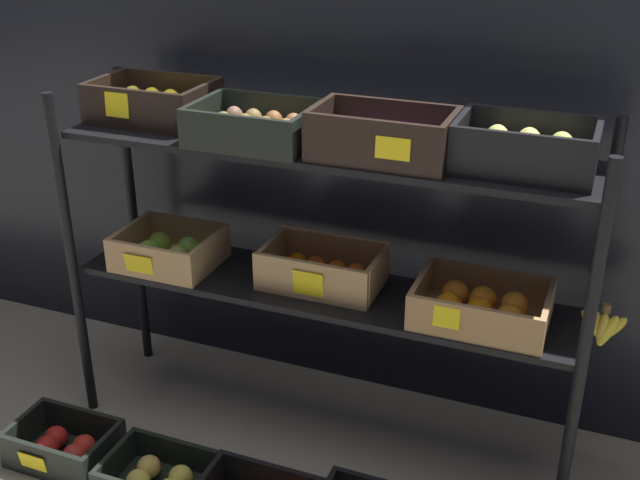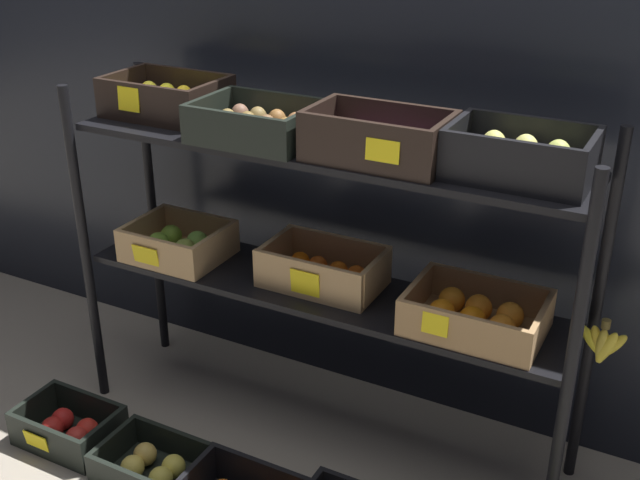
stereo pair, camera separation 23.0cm
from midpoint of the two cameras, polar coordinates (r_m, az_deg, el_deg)
name	(u,v)px [view 1 (the left image)]	position (r m, az deg, el deg)	size (l,w,h in m)	color
ground_plane	(320,429)	(2.67, -2.54, -13.56)	(10.00, 10.00, 0.00)	gray
storefront_wall	(362,138)	(2.55, 0.48, 7.34)	(3.94, 0.12, 1.78)	black
display_rack	(325,211)	(2.25, -2.58, 2.07)	(1.66, 0.38, 1.11)	black
crate_ground_apple_red	(65,447)	(2.68, -20.41, -13.91)	(0.32, 0.22, 0.12)	black
crate_ground_apple_gold	(160,480)	(2.48, -14.24, -16.55)	(0.32, 0.23, 0.11)	black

